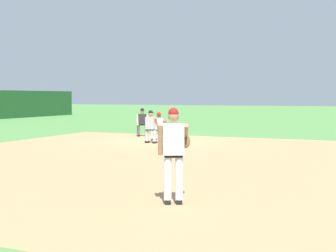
{
  "coord_description": "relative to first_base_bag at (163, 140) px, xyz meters",
  "views": [
    {
      "loc": [
        -19.58,
        -8.7,
        2.08
      ],
      "look_at": [
        -7.96,
        -3.69,
        1.27
      ],
      "focal_mm": 50.0,
      "sensor_mm": 36.0,
      "label": 1
    }
  ],
  "objects": [
    {
      "name": "pitcher",
      "position": [
        -11.33,
        -5.27,
        1.01
      ],
      "size": [
        0.83,
        0.59,
        1.86
      ],
      "color": "black",
      "rests_on": "ground"
    },
    {
      "name": "infield_dirt_patch",
      "position": [
        -5.69,
        -2.64,
        -0.04
      ],
      "size": [
        18.0,
        18.0,
        0.01
      ],
      "primitive_type": "cube",
      "color": "tan",
      "rests_on": "ground"
    },
    {
      "name": "umpire",
      "position": [
        1.97,
        2.02,
        0.75
      ],
      "size": [
        0.61,
        0.67,
        1.46
      ],
      "color": "black",
      "rests_on": "ground"
    },
    {
      "name": "baseball",
      "position": [
        -4.55,
        -1.88,
        -0.01
      ],
      "size": [
        0.07,
        0.07,
        0.07
      ],
      "primitive_type": "sphere",
      "color": "white",
      "rests_on": "ground"
    },
    {
      "name": "first_base_bag",
      "position": [
        0.0,
        0.0,
        0.0
      ],
      "size": [
        0.38,
        0.38,
        0.09
      ],
      "primitive_type": "cube",
      "color": "white",
      "rests_on": "ground"
    },
    {
      "name": "baserunner",
      "position": [
        -1.04,
        0.12,
        0.75
      ],
      "size": [
        0.48,
        0.62,
        1.46
      ],
      "color": "black",
      "rests_on": "ground"
    },
    {
      "name": "ground_plane",
      "position": [
        0.0,
        0.0,
        -0.04
      ],
      "size": [
        160.0,
        160.0,
        0.0
      ],
      "primitive_type": "plane",
      "color": "#518942"
    },
    {
      "name": "first_baseman",
      "position": [
        0.25,
        0.29,
        0.69
      ],
      "size": [
        0.84,
        0.99,
        1.34
      ],
      "color": "black",
      "rests_on": "ground"
    }
  ]
}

